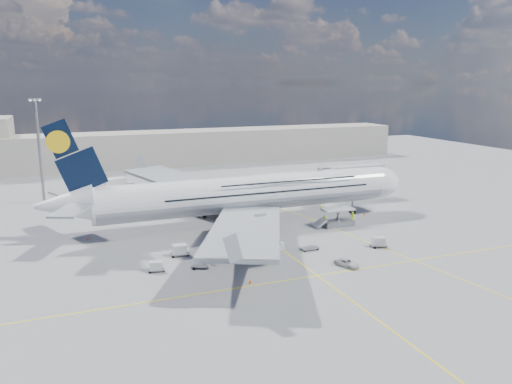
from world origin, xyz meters
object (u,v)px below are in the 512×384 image
object	(u,v)px
baggage_tug	(276,246)
catering_truck_outer	(119,187)
airliner	(250,193)
dolly_row_a	(199,266)
dolly_row_c	(180,250)
cone_wing_right_inner	(260,254)
crew_nose	(320,208)
cone_nose	(365,213)
crew_van	(353,216)
service_van	(347,263)
dolly_nose_near	(309,248)
crew_loader	(324,219)
light_mast	(40,151)
catering_truck_inner	(211,209)
crew_wing	(211,259)
dolly_nose_far	(379,242)
cone_tail	(88,238)
dolly_back	(156,266)
cone_wing_right_outer	(250,281)
crew_tug	(227,245)
cargo_loader	(337,220)
cone_wing_left_outer	(173,204)
jet_bridge	(346,175)
dolly_row_b	(253,259)

from	to	relation	value
baggage_tug	catering_truck_outer	distance (m)	60.51
airliner	dolly_row_a	size ratio (longest dim) A/B	27.19
dolly_row_c	cone_wing_right_inner	world-z (taller)	dolly_row_c
crew_nose	cone_nose	size ratio (longest dim) A/B	2.79
catering_truck_outer	crew_van	distance (m)	62.80
service_van	cone_wing_right_inner	distance (m)	15.01
dolly_row_a	dolly_nose_near	distance (m)	20.57
crew_loader	light_mast	bearing A→B (deg)	172.10
service_van	cone_wing_right_inner	size ratio (longest dim) A/B	8.51
catering_truck_inner	crew_wing	xyz separation A→B (m)	(-8.65, -28.93, -0.78)
dolly_nose_far	baggage_tug	world-z (taller)	dolly_nose_far
crew_nose	cone_tail	distance (m)	51.53
cone_nose	crew_nose	bearing A→B (deg)	138.66
dolly_row_c	crew_loader	xyz separation A→B (m)	(33.34, 9.47, -0.28)
crew_nose	cone_tail	world-z (taller)	crew_nose
cone_wing_right_inner	dolly_nose_far	bearing A→B (deg)	-9.78
dolly_back	crew_wing	world-z (taller)	crew_wing
airliner	service_van	world-z (taller)	airliner
airliner	cone_wing_right_outer	xyz separation A→B (m)	(-10.93, -29.02, -6.57)
dolly_row_c	cone_wing_right_outer	distance (m)	17.09
dolly_back	catering_truck_inner	bearing A→B (deg)	67.43
airliner	crew_wing	distance (m)	24.69
crew_van	cone_nose	distance (m)	6.43
crew_tug	service_van	bearing A→B (deg)	-28.40
crew_nose	cone_tail	bearing A→B (deg)	136.61
crew_van	crew_nose	bearing A→B (deg)	-27.49
catering_truck_outer	crew_tug	xyz separation A→B (m)	(12.68, -53.31, -1.19)
light_mast	service_van	size ratio (longest dim) A/B	5.98
cone_wing_right_inner	cone_tail	world-z (taller)	cone_wing_right_inner
light_mast	cone_nose	distance (m)	77.68
airliner	baggage_tug	world-z (taller)	airliner
crew_wing	cone_wing_right_inner	world-z (taller)	crew_wing
cargo_loader	dolly_back	world-z (taller)	cargo_loader
light_mast	catering_truck_inner	size ratio (longest dim) A/B	4.42
dolly_row_c	crew_wing	xyz separation A→B (m)	(3.78, -5.85, -0.24)
crew_van	cone_wing_right_outer	distance (m)	40.42
crew_nose	cone_nose	xyz separation A→B (m)	(7.61, -6.70, -0.50)
dolly_row_a	crew_wing	distance (m)	2.42
dolly_row_c	cone_tail	xyz separation A→B (m)	(-14.09, 15.29, -0.85)
airliner	cone_wing_left_outer	world-z (taller)	airliner
jet_bridge	crew_nose	world-z (taller)	jet_bridge
catering_truck_inner	crew_wing	distance (m)	30.20
crew_loader	cone_tail	bearing A→B (deg)	-159.89
dolly_nose_near	cone_wing_left_outer	size ratio (longest dim) A/B	6.02
dolly_nose_near	dolly_row_a	bearing A→B (deg)	178.92
cargo_loader	catering_truck_outer	xyz separation A→B (m)	(-38.65, 47.10, 0.80)
cargo_loader	dolly_row_c	world-z (taller)	cargo_loader
dolly_row_b	crew_nose	size ratio (longest dim) A/B	2.32
dolly_nose_far	crew_van	distance (m)	17.62
dolly_row_a	cone_wing_right_inner	size ratio (longest dim) A/B	5.81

